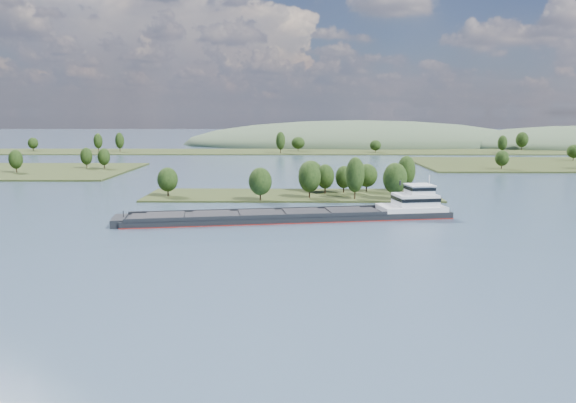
{
  "coord_description": "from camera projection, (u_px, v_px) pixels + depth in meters",
  "views": [
    {
      "loc": [
        0.45,
        -12.96,
        28.66
      ],
      "look_at": [
        -0.8,
        130.0,
        6.0
      ],
      "focal_mm": 35.0,
      "sensor_mm": 36.0,
      "label": 1
    }
  ],
  "objects": [
    {
      "name": "ground",
      "position": [
        291.0,
        232.0,
        135.81
      ],
      "size": [
        1800.0,
        1800.0,
        0.0
      ],
      "primitive_type": "plane",
      "color": "#3C5669",
      "rests_on": "ground"
    },
    {
      "name": "tree_island",
      "position": [
        312.0,
        185.0,
        193.32
      ],
      "size": [
        100.0,
        32.35,
        15.09
      ],
      "color": "#283216",
      "rests_on": "ground"
    },
    {
      "name": "back_shoreline",
      "position": [
        303.0,
        151.0,
        411.9
      ],
      "size": [
        900.0,
        60.0,
        16.2
      ],
      "color": "#283216",
      "rests_on": "ground"
    },
    {
      "name": "hill_west",
      "position": [
        358.0,
        145.0,
        510.59
      ],
      "size": [
        320.0,
        160.0,
        44.0
      ],
      "primitive_type": "ellipsoid",
      "color": "#3A4C34",
      "rests_on": "ground"
    },
    {
      "name": "cargo_barge",
      "position": [
        310.0,
        214.0,
        152.27
      ],
      "size": [
        91.22,
        25.85,
        12.27
      ],
      "color": "black",
      "rests_on": "ground"
    }
  ]
}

